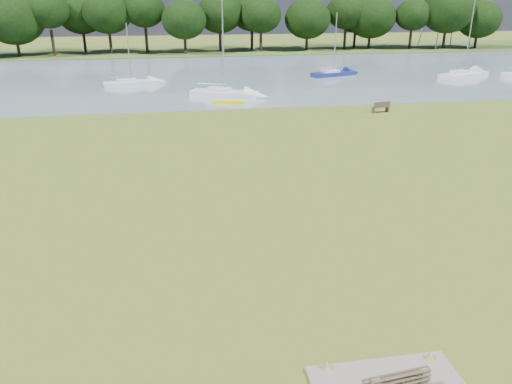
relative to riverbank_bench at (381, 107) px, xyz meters
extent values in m
plane|color=olive|center=(-13.13, -18.53, -0.50)|extent=(220.00, 220.00, 0.00)
cube|color=slate|center=(-13.13, 23.47, -0.50)|extent=(220.00, 40.00, 0.10)
cube|color=#4C6626|center=(-13.13, 53.47, -0.50)|extent=(220.00, 20.00, 0.40)
cube|color=gray|center=(-12.43, -32.46, 0.18)|extent=(0.22, 0.19, 0.52)
cube|color=brown|center=(-13.12, -32.61, 0.30)|extent=(1.70, 0.31, 0.41)
cube|color=brown|center=(-13.16, -32.22, 0.02)|extent=(1.72, 0.56, 0.04)
cube|color=brown|center=(-13.14, -32.46, 0.30)|extent=(1.70, 0.31, 0.41)
cube|color=brown|center=(-0.71, -0.03, -0.25)|extent=(0.16, 0.50, 0.50)
cube|color=brown|center=(0.69, 0.17, -0.25)|extent=(0.16, 0.50, 0.50)
cube|color=brown|center=(-0.01, 0.07, -0.01)|extent=(1.68, 0.72, 0.05)
cube|color=brown|center=(0.02, -0.14, 0.26)|extent=(1.62, 0.29, 0.49)
cube|color=#F3E106|center=(-13.08, 5.88, -0.31)|extent=(3.04, 1.36, 0.30)
cylinder|color=black|center=(-43.13, 49.47, 1.44)|extent=(0.50, 0.50, 3.49)
ellipsoid|color=black|center=(-43.13, 49.47, 5.71)|extent=(8.91, 8.91, 7.58)
cylinder|color=black|center=(-36.13, 49.47, 1.58)|extent=(0.50, 0.50, 3.78)
ellipsoid|color=black|center=(-36.13, 49.47, 6.20)|extent=(6.93, 6.93, 5.89)
cylinder|color=black|center=(-29.13, 49.47, 1.73)|extent=(0.50, 0.50, 4.06)
ellipsoid|color=black|center=(-29.13, 49.47, 6.69)|extent=(7.92, 7.92, 6.73)
cylinder|color=black|center=(-22.13, 49.47, 1.30)|extent=(0.50, 0.50, 3.21)
ellipsoid|color=black|center=(-22.13, 49.47, 5.22)|extent=(8.91, 8.91, 7.58)
cylinder|color=black|center=(-15.13, 49.47, 1.44)|extent=(0.50, 0.50, 3.49)
ellipsoid|color=black|center=(-15.13, 49.47, 5.71)|extent=(6.93, 6.93, 5.89)
cylinder|color=black|center=(-8.13, 49.47, 1.58)|extent=(0.50, 0.50, 3.78)
ellipsoid|color=black|center=(-8.13, 49.47, 6.20)|extent=(7.92, 7.92, 6.73)
cylinder|color=black|center=(-1.13, 49.47, 1.73)|extent=(0.50, 0.50, 4.06)
ellipsoid|color=black|center=(-1.13, 49.47, 6.69)|extent=(8.91, 8.91, 7.58)
cylinder|color=black|center=(5.87, 49.47, 1.30)|extent=(0.50, 0.50, 3.21)
ellipsoid|color=black|center=(5.87, 49.47, 5.22)|extent=(6.93, 6.93, 5.89)
cylinder|color=black|center=(12.87, 49.47, 1.44)|extent=(0.50, 0.50, 3.49)
ellipsoid|color=black|center=(12.87, 49.47, 5.71)|extent=(7.92, 7.92, 6.73)
cylinder|color=black|center=(19.87, 49.47, 1.58)|extent=(0.50, 0.50, 3.78)
ellipsoid|color=black|center=(19.87, 49.47, 6.20)|extent=(8.91, 8.91, 7.58)
cylinder|color=black|center=(26.87, 49.47, 1.73)|extent=(0.50, 0.50, 4.06)
ellipsoid|color=black|center=(26.87, 49.47, 6.69)|extent=(6.93, 6.93, 5.89)
cylinder|color=black|center=(33.87, 49.47, 1.30)|extent=(0.50, 0.50, 3.21)
ellipsoid|color=black|center=(33.87, 49.47, 5.22)|extent=(7.92, 7.92, 6.73)
cylinder|color=black|center=(40.87, 49.47, 1.44)|extent=(0.50, 0.50, 3.49)
ellipsoid|color=black|center=(40.87, 49.47, 5.71)|extent=(8.91, 8.91, 7.58)
cube|color=silver|center=(18.40, 17.30, -0.07)|extent=(7.86, 5.16, 0.76)
cube|color=silver|center=(17.84, 17.04, 0.39)|extent=(3.14, 2.66, 0.49)
cylinder|color=#A5A8AD|center=(18.40, 17.30, 4.84)|extent=(0.13, 0.13, 9.50)
cube|color=silver|center=(-23.03, 18.13, -0.12)|extent=(6.43, 3.20, 0.66)
cube|color=silver|center=(-23.51, 18.01, 0.28)|extent=(2.44, 1.85, 0.43)
cylinder|color=#A5A8AD|center=(-23.03, 18.13, 3.22)|extent=(0.11, 0.11, 6.41)
cube|color=silver|center=(-13.14, 9.54, -0.06)|extent=(7.18, 4.60, 0.79)
cube|color=silver|center=(-13.65, 9.76, 0.42)|extent=(2.86, 2.39, 0.51)
cylinder|color=#A5A8AD|center=(-13.14, 9.54, 4.85)|extent=(0.14, 0.14, 9.48)
cube|color=navy|center=(2.31, 20.96, -0.10)|extent=(6.31, 3.48, 0.71)
cube|color=silver|center=(1.85, 20.81, 0.33)|extent=(2.43, 1.92, 0.45)
cylinder|color=#A5A8AD|center=(2.31, 20.96, 3.67)|extent=(0.12, 0.12, 7.25)
camera|label=1|loc=(-18.51, -41.94, 9.57)|focal=35.00mm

